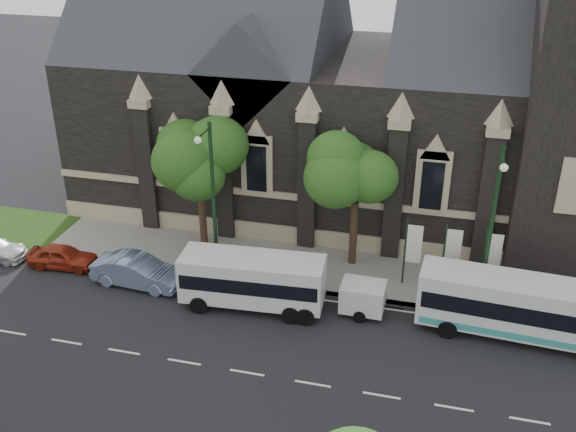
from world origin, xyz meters
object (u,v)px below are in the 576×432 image
(tour_coach, at_px, (534,309))
(banner_flag_left, at_px, (411,247))
(tree_walk_left, at_px, (203,156))
(sedan, at_px, (137,271))
(street_lamp_mid, at_px, (212,195))
(car_far_red, at_px, (62,256))
(street_lamp_near, at_px, (492,225))
(box_trailer, at_px, (363,297))
(tree_walk_right, at_px, (361,170))
(shuttle_bus, at_px, (253,279))
(banner_flag_right, at_px, (489,257))
(banner_flag_center, at_px, (450,252))

(tour_coach, bearing_deg, banner_flag_left, 155.12)
(tree_walk_left, relative_size, sedan, 1.53)
(street_lamp_mid, xyz_separation_m, car_far_red, (-8.90, -0.90, -4.44))
(street_lamp_near, bearing_deg, tree_walk_left, 167.13)
(box_trailer, bearing_deg, tree_walk_right, 103.67)
(street_lamp_mid, bearing_deg, car_far_red, -174.22)
(tour_coach, relative_size, box_trailer, 3.37)
(tree_walk_right, distance_m, sedan, 13.26)
(street_lamp_near, height_order, street_lamp_mid, same)
(shuttle_bus, bearing_deg, box_trailer, 3.87)
(tour_coach, distance_m, car_far_red, 25.24)
(car_far_red, bearing_deg, tree_walk_right, -78.70)
(tour_coach, bearing_deg, banner_flag_right, 125.44)
(banner_flag_right, xyz_separation_m, shuttle_bus, (-11.55, -3.87, -0.76))
(street_lamp_mid, bearing_deg, shuttle_bus, -35.60)
(street_lamp_near, xyz_separation_m, sedan, (-17.93, -1.56, -4.29))
(shuttle_bus, relative_size, box_trailer, 2.33)
(sedan, bearing_deg, banner_flag_right, -75.42)
(tree_walk_right, relative_size, shuttle_bus, 1.05)
(banner_flag_right, relative_size, sedan, 0.80)
(street_lamp_mid, height_order, sedan, street_lamp_mid)
(banner_flag_left, distance_m, box_trailer, 3.99)
(tree_walk_left, bearing_deg, tree_walk_right, 0.06)
(banner_flag_center, bearing_deg, sedan, -167.94)
(box_trailer, bearing_deg, banner_flag_right, 28.80)
(car_far_red, bearing_deg, street_lamp_mid, -88.59)
(banner_flag_right, xyz_separation_m, box_trailer, (-6.01, -3.14, -1.42))
(banner_flag_left, xyz_separation_m, banner_flag_right, (4.00, 0.00, 0.00))
(banner_flag_left, bearing_deg, tree_walk_right, 150.90)
(street_lamp_near, distance_m, tour_coach, 4.36)
(car_far_red, bearing_deg, street_lamp_near, -92.12)
(banner_flag_right, bearing_deg, tree_walk_right, 166.40)
(shuttle_bus, xyz_separation_m, car_far_red, (-11.63, 1.06, -0.96))
(banner_flag_left, bearing_deg, sedan, -166.31)
(tree_walk_right, bearing_deg, street_lamp_mid, -153.35)
(street_lamp_near, bearing_deg, tour_coach, -31.20)
(tree_walk_right, relative_size, sedan, 1.56)
(shuttle_bus, relative_size, sedan, 1.48)
(tree_walk_left, height_order, shuttle_bus, tree_walk_left)
(street_lamp_mid, distance_m, car_far_red, 9.98)
(street_lamp_mid, height_order, banner_flag_left, street_lamp_mid)
(banner_flag_right, height_order, shuttle_bus, banner_flag_right)
(street_lamp_near, xyz_separation_m, street_lamp_mid, (-14.00, 0.00, 0.00))
(street_lamp_mid, height_order, tour_coach, street_lamp_mid)
(box_trailer, bearing_deg, banner_flag_center, 39.29)
(box_trailer, distance_m, sedan, 12.21)
(tree_walk_right, bearing_deg, tour_coach, -28.88)
(tour_coach, bearing_deg, banner_flag_center, 144.50)
(banner_flag_left, xyz_separation_m, box_trailer, (-2.01, -3.14, -1.42))
(street_lamp_mid, relative_size, banner_flag_center, 2.25)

